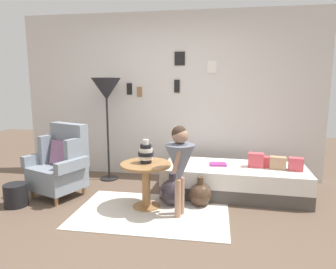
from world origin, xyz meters
TOP-DOWN VIEW (x-y plane):
  - ground_plane at (0.00, 0.00)m, footprint 12.00×12.00m
  - gallery_wall at (0.00, 1.95)m, footprint 4.80×0.12m
  - rug at (0.04, 0.41)m, footprint 1.79×1.15m
  - armchair at (-1.28, 0.78)m, footprint 0.89×0.79m
  - daybed at (1.02, 1.17)m, footprint 1.94×0.89m
  - pillow_head at (1.79, 1.10)m, footprint 0.19×0.15m
  - pillow_mid at (1.58, 1.14)m, footprint 0.22×0.15m
  - pillow_back at (1.39, 1.22)m, footprint 0.24×0.16m
  - pillow_extra at (1.30, 1.18)m, footprint 0.21×0.14m
  - side_table at (-0.06, 0.56)m, footprint 0.61×0.61m
  - vase_striped at (-0.06, 0.58)m, footprint 0.19×0.19m
  - floor_lamp at (-0.90, 1.54)m, footprint 0.45×0.45m
  - person_child at (0.38, 0.38)m, footprint 0.34×0.34m
  - book_on_daybed at (0.81, 1.19)m, footprint 0.24×0.18m
  - demijohn_near at (0.25, 0.69)m, footprint 0.33×0.33m
  - demijohn_far at (0.59, 0.72)m, footprint 0.28×0.28m
  - magazine_basket at (-1.67, 0.34)m, footprint 0.28×0.28m

SIDE VIEW (x-z plane):
  - ground_plane at x=0.00m, z-range 0.00..0.00m
  - rug at x=0.04m, z-range 0.00..0.01m
  - magazine_basket at x=-1.67m, z-range 0.00..0.28m
  - demijohn_far at x=0.59m, z-range -0.04..0.33m
  - demijohn_near at x=0.25m, z-range -0.04..0.37m
  - daybed at x=1.02m, z-range 0.00..0.40m
  - side_table at x=-0.06m, z-range 0.13..0.68m
  - book_on_daybed at x=0.81m, z-range 0.40..0.43m
  - armchair at x=-1.28m, z-range -0.05..0.92m
  - pillow_back at x=1.39m, z-range 0.40..0.54m
  - pillow_mid at x=1.58m, z-range 0.40..0.56m
  - pillow_head at x=1.79m, z-range 0.40..0.57m
  - pillow_extra at x=1.30m, z-range 0.40..0.59m
  - person_child at x=0.38m, z-range 0.14..1.19m
  - vase_striped at x=-0.06m, z-range 0.53..0.82m
  - gallery_wall at x=0.00m, z-range 0.00..2.60m
  - floor_lamp at x=-0.90m, z-range 0.58..2.17m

